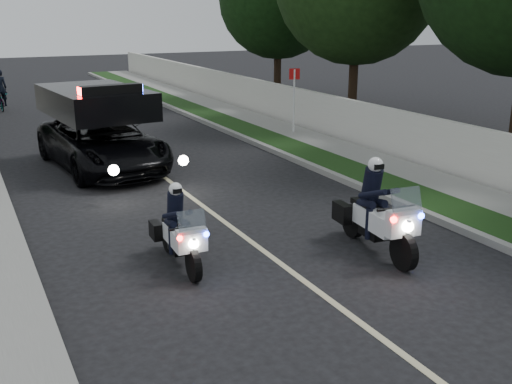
% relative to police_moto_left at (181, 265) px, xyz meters
% --- Properties ---
extents(ground, '(120.00, 120.00, 0.00)m').
position_rel_police_moto_left_xyz_m(ground, '(1.62, -4.78, 0.00)').
color(ground, black).
rests_on(ground, ground).
extents(curb_right, '(0.20, 60.00, 0.15)m').
position_rel_police_moto_left_xyz_m(curb_right, '(5.72, 5.22, 0.07)').
color(curb_right, gray).
rests_on(curb_right, ground).
extents(grass_verge, '(1.20, 60.00, 0.16)m').
position_rel_police_moto_left_xyz_m(grass_verge, '(6.42, 5.22, 0.08)').
color(grass_verge, '#193814').
rests_on(grass_verge, ground).
extents(sidewalk_right, '(1.40, 60.00, 0.16)m').
position_rel_police_moto_left_xyz_m(sidewalk_right, '(7.72, 5.22, 0.08)').
color(sidewalk_right, gray).
rests_on(sidewalk_right, ground).
extents(property_wall, '(0.22, 60.00, 1.50)m').
position_rel_police_moto_left_xyz_m(property_wall, '(8.72, 5.22, 0.75)').
color(property_wall, beige).
rests_on(property_wall, ground).
extents(curb_left, '(0.20, 60.00, 0.15)m').
position_rel_police_moto_left_xyz_m(curb_left, '(-2.48, 5.22, 0.07)').
color(curb_left, gray).
rests_on(curb_left, ground).
extents(lane_marking, '(0.12, 50.00, 0.01)m').
position_rel_police_moto_left_xyz_m(lane_marking, '(1.62, 5.22, 0.00)').
color(lane_marking, '#BFB78C').
rests_on(lane_marking, ground).
extents(police_moto_left, '(0.68, 1.79, 1.50)m').
position_rel_police_moto_left_xyz_m(police_moto_left, '(0.00, 0.00, 0.00)').
color(police_moto_left, silver).
rests_on(police_moto_left, ground).
extents(police_moto_right, '(0.94, 2.18, 1.81)m').
position_rel_police_moto_left_xyz_m(police_moto_right, '(3.50, -1.06, 0.00)').
color(police_moto_right, silver).
rests_on(police_moto_right, ground).
extents(police_suv, '(3.10, 5.73, 2.68)m').
position_rel_police_moto_left_xyz_m(police_suv, '(0.38, 7.55, 0.00)').
color(police_suv, black).
rests_on(police_suv, ground).
extents(bicycle, '(0.55, 1.55, 0.81)m').
position_rel_police_moto_left_xyz_m(bicycle, '(-1.30, 20.33, 0.00)').
color(bicycle, black).
rests_on(bicycle, ground).
extents(cyclist, '(0.63, 0.45, 1.65)m').
position_rel_police_moto_left_xyz_m(cyclist, '(-1.30, 20.33, 0.00)').
color(cyclist, black).
rests_on(cyclist, ground).
extents(sign_post, '(0.49, 0.49, 2.51)m').
position_rel_police_moto_left_xyz_m(sign_post, '(7.62, 9.19, 0.00)').
color(sign_post, red).
rests_on(sign_post, ground).
extents(tree_right_c, '(8.36, 8.36, 11.30)m').
position_rel_police_moto_left_xyz_m(tree_right_c, '(11.99, 3.23, 0.00)').
color(tree_right_c, black).
rests_on(tree_right_c, ground).
extents(tree_right_d, '(7.22, 7.22, 10.67)m').
position_rel_police_moto_left_xyz_m(tree_right_d, '(11.12, 10.55, 0.00)').
color(tree_right_d, '#1D3C14').
rests_on(tree_right_d, ground).
extents(tree_right_e, '(7.00, 7.00, 9.61)m').
position_rel_police_moto_left_xyz_m(tree_right_e, '(11.40, 17.39, 0.00)').
color(tree_right_e, black).
rests_on(tree_right_e, ground).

